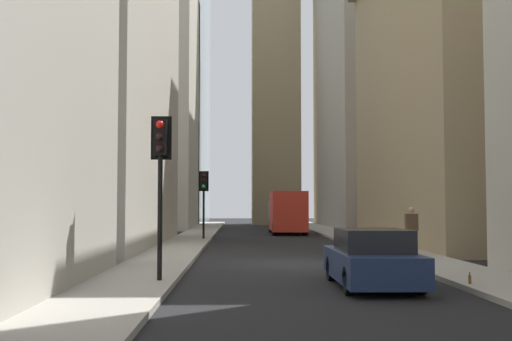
% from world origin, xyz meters
% --- Properties ---
extents(ground_plane, '(135.00, 135.00, 0.00)m').
position_xyz_m(ground_plane, '(0.00, 0.00, 0.00)').
color(ground_plane, black).
extents(sidewalk_right, '(90.00, 2.20, 0.14)m').
position_xyz_m(sidewalk_right, '(0.00, 4.50, 0.07)').
color(sidewalk_right, '#A8A399').
rests_on(sidewalk_right, ground_plane).
extents(sidewalk_left, '(90.00, 2.20, 0.14)m').
position_xyz_m(sidewalk_left, '(0.00, -4.50, 0.07)').
color(sidewalk_left, '#A8A399').
rests_on(sidewalk_left, ground_plane).
extents(building_left_midfar, '(17.14, 10.50, 18.35)m').
position_xyz_m(building_left_midfar, '(9.49, -10.59, 9.19)').
color(building_left_midfar, '#9E8966').
rests_on(building_left_midfar, ground_plane).
extents(building_left_far, '(19.04, 10.50, 26.54)m').
position_xyz_m(building_left_far, '(31.70, -10.59, 13.28)').
color(building_left_far, '#A8A091').
rests_on(building_left_far, ground_plane).
extents(building_right_far, '(12.40, 10.00, 20.85)m').
position_xyz_m(building_right_far, '(31.04, 10.60, 10.43)').
color(building_right_far, beige).
rests_on(building_right_far, ground_plane).
extents(church_spire, '(5.20, 5.20, 36.98)m').
position_xyz_m(church_spire, '(41.18, -1.77, 19.32)').
color(church_spire, '#9E8966').
rests_on(church_spire, ground_plane).
extents(delivery_truck, '(6.46, 2.25, 2.84)m').
position_xyz_m(delivery_truck, '(21.08, -1.40, 1.46)').
color(delivery_truck, red).
rests_on(delivery_truck, ground_plane).
extents(sedan_navy, '(4.30, 1.78, 1.42)m').
position_xyz_m(sedan_navy, '(-6.30, -1.40, 0.66)').
color(sedan_navy, navy).
rests_on(sedan_navy, ground_plane).
extents(traffic_light_foreground, '(0.43, 0.52, 4.10)m').
position_xyz_m(traffic_light_foreground, '(-5.90, 3.79, 3.15)').
color(traffic_light_foreground, black).
rests_on(traffic_light_foreground, sidewalk_right).
extents(traffic_light_midblock, '(0.43, 0.52, 3.68)m').
position_xyz_m(traffic_light_midblock, '(12.80, 3.78, 2.84)').
color(traffic_light_midblock, black).
rests_on(traffic_light_midblock, sidewalk_right).
extents(pedestrian, '(0.26, 0.44, 1.78)m').
position_xyz_m(pedestrian, '(1.35, -4.49, 1.12)').
color(pedestrian, '#33333D').
rests_on(pedestrian, sidewalk_left).
extents(discarded_bottle, '(0.07, 0.07, 0.27)m').
position_xyz_m(discarded_bottle, '(-6.80, -3.62, 0.25)').
color(discarded_bottle, brown).
rests_on(discarded_bottle, sidewalk_left).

